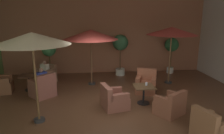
% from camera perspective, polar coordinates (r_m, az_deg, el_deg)
% --- Properties ---
extents(ground_plane, '(10.63, 8.61, 0.02)m').
position_cam_1_polar(ground_plane, '(7.37, 0.35, -10.27)').
color(ground_plane, brown).
extents(wall_back_brick, '(10.63, 0.08, 3.92)m').
position_cam_1_polar(wall_back_brick, '(11.02, -2.06, 8.52)').
color(wall_back_brick, '#A26346').
rests_on(wall_back_brick, ground_plane).
extents(cafe_table_front_left, '(0.70, 0.70, 0.64)m').
position_cam_1_polar(cafe_table_front_left, '(7.38, 8.68, -6.36)').
color(cafe_table_front_left, black).
rests_on(cafe_table_front_left, ground_plane).
extents(armchair_front_left_north, '(1.05, 1.02, 0.79)m').
position_cam_1_polar(armchair_front_left_north, '(6.82, 15.64, -10.11)').
color(armchair_front_left_north, brown).
rests_on(armchair_front_left_north, ground_plane).
extents(armchair_front_left_east, '(0.98, 0.98, 0.92)m').
position_cam_1_polar(armchair_front_left_east, '(8.47, 9.26, -4.64)').
color(armchair_front_left_east, brown).
rests_on(armchair_front_left_east, ground_plane).
extents(armchair_front_left_south, '(0.96, 0.97, 0.80)m').
position_cam_1_polar(armchair_front_left_south, '(7.01, 0.49, -8.86)').
color(armchair_front_left_south, '#8F5242').
rests_on(armchair_front_left_south, ground_plane).
extents(cafe_table_front_right, '(0.70, 0.70, 0.64)m').
position_cam_1_polar(cafe_table_front_right, '(9.19, -21.77, -3.06)').
color(cafe_table_front_right, black).
rests_on(cafe_table_front_right, ground_plane).
extents(armchair_front_right_north, '(1.10, 1.10, 0.92)m').
position_cam_1_polar(armchair_front_right_north, '(8.35, -18.36, -5.45)').
color(armchair_front_right_north, '#905345').
rests_on(armchair_front_right_north, ground_plane).
extents(armchair_front_right_east, '(1.02, 0.99, 0.82)m').
position_cam_1_polar(armchair_front_right_east, '(9.96, -17.62, -2.39)').
color(armchair_front_right_east, '#8B6045').
rests_on(armchair_front_right_east, ground_plane).
extents(armchair_front_right_south, '(0.85, 0.84, 0.93)m').
position_cam_1_polar(armchair_front_right_south, '(9.40, -28.02, -4.24)').
color(armchair_front_right_south, brown).
rests_on(armchair_front_right_south, ground_plane).
extents(armchair_mid_center_north, '(0.93, 0.92, 0.87)m').
position_cam_1_polar(armchair_mid_center_north, '(5.81, 25.30, -15.21)').
color(armchair_mid_center_north, brown).
rests_on(armchair_mid_center_north, ground_plane).
extents(patio_umbrella_tall_red, '(2.18, 2.18, 2.53)m').
position_cam_1_polar(patio_umbrella_tall_red, '(9.46, 16.00, 9.38)').
color(patio_umbrella_tall_red, '#2D2D2D').
rests_on(patio_umbrella_tall_red, ground_plane).
extents(patio_umbrella_center_beige, '(2.06, 2.06, 2.59)m').
position_cam_1_polar(patio_umbrella_center_beige, '(5.97, -21.04, 7.10)').
color(patio_umbrella_center_beige, '#2D2D2D').
rests_on(patio_umbrella_center_beige, ground_plane).
extents(patio_umbrella_near_wall, '(2.35, 2.35, 2.42)m').
position_cam_1_polar(patio_umbrella_near_wall, '(8.99, -5.84, 8.78)').
color(patio_umbrella_near_wall, '#2D2D2D').
rests_on(patio_umbrella_near_wall, ground_plane).
extents(potted_tree_left_corner, '(0.79, 0.79, 2.08)m').
position_cam_1_polar(potted_tree_left_corner, '(10.52, 2.28, 5.62)').
color(potted_tree_left_corner, silver).
rests_on(potted_tree_left_corner, ground_plane).
extents(potted_tree_mid_left, '(0.70, 0.70, 1.71)m').
position_cam_1_polar(potted_tree_mid_left, '(10.89, -16.78, 3.35)').
color(potted_tree_mid_left, '#373631').
rests_on(potted_tree_mid_left, ground_plane).
extents(potted_tree_mid_right, '(0.72, 0.72, 1.88)m').
position_cam_1_polar(potted_tree_mid_right, '(11.34, 15.96, 5.22)').
color(potted_tree_mid_right, silver).
rests_on(potted_tree_mid_right, ground_plane).
extents(patron_blue_shirt, '(0.40, 0.37, 0.60)m').
position_cam_1_polar(patron_blue_shirt, '(9.84, -17.91, -0.32)').
color(patron_blue_shirt, silver).
rests_on(patron_blue_shirt, ground_plane).
extents(patron_by_window, '(0.44, 0.43, 0.67)m').
position_cam_1_polar(patron_by_window, '(8.27, -18.74, -2.79)').
color(patron_by_window, '#30409A').
rests_on(patron_by_window, ground_plane).
extents(iced_drink_cup, '(0.08, 0.08, 0.11)m').
position_cam_1_polar(iced_drink_cup, '(7.38, 9.39, -4.54)').
color(iced_drink_cup, white).
rests_on(iced_drink_cup, cafe_table_front_left).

